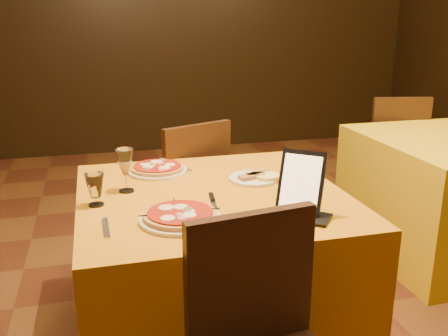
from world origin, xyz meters
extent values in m
cube|color=#5E2D19|center=(0.00, 0.00, -0.01)|extent=(6.00, 7.00, 0.01)
cube|color=black|center=(0.00, 3.50, 1.40)|extent=(6.00, 0.01, 2.80)
cube|color=#C4790C|center=(-0.19, -0.11, 0.38)|extent=(1.10, 1.10, 0.75)
cylinder|color=white|center=(-0.37, -0.38, 0.76)|extent=(0.30, 0.30, 0.01)
cylinder|color=#AD4C23|center=(-0.37, -0.38, 0.77)|extent=(0.27, 0.27, 0.02)
cylinder|color=white|center=(-0.37, 0.23, 0.76)|extent=(0.28, 0.28, 0.01)
cylinder|color=#AD4C23|center=(-0.37, 0.23, 0.77)|extent=(0.25, 0.25, 0.02)
cylinder|color=white|center=(0.03, 0.00, 0.76)|extent=(0.22, 0.22, 0.01)
cylinder|color=olive|center=(0.03, 0.00, 0.77)|extent=(0.14, 0.14, 0.02)
cube|color=black|center=(0.08, -0.42, 0.87)|extent=(0.19, 0.18, 0.23)
cube|color=silver|center=(-0.22, -0.28, 0.75)|extent=(0.05, 0.23, 0.01)
cube|color=#B8B7BF|center=(-0.63, -0.38, 0.75)|extent=(0.02, 0.18, 0.01)
cube|color=#AEAEB5|center=(-0.25, 0.26, 0.75)|extent=(0.08, 0.15, 0.01)
camera|label=1|loc=(-0.64, -2.04, 1.46)|focal=40.00mm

